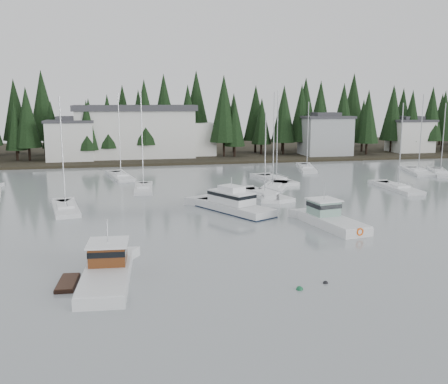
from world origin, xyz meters
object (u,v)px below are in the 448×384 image
Objects in this scene: house_east_a at (325,135)px; sailboat_10 at (307,169)px; house_east_b at (410,135)px; sailboat_6 at (398,189)px; runabout_1 at (270,201)px; sailboat_1 at (276,181)px; lobster_boat_teal at (330,220)px; sailboat_9 at (121,177)px; harbor_inn at (145,132)px; house_west at (71,139)px; cabin_cruiser_center at (233,206)px; sailboat_13 at (273,189)px; sailboat_7 at (265,196)px; sailboat_3 at (144,190)px; lobster_boat_brown at (105,274)px; sailboat_12 at (440,174)px; sailboat_5 at (66,210)px; sailboat_8 at (418,173)px.

sailboat_10 reaches higher than house_east_a.
house_east_b is 51.36m from sailboat_6.
sailboat_1 is at bearing -3.58° from runabout_1.
house_east_b is at bearing 5.19° from house_east_a.
lobster_boat_teal is 0.64× the size of sailboat_9.
sailboat_1 is 16.09m from runabout_1.
sailboat_10 is 1.79× the size of runabout_1.
house_east_b is at bearing -28.81° from runabout_1.
harbor_inn is 3.24× the size of lobster_boat_teal.
house_west is 55.18m from cabin_cruiser_center.
sailboat_10 is at bearing -12.66° from runabout_1.
house_west is 1.00× the size of house_east_b.
sailboat_13 is (-23.53, -36.99, -4.83)m from house_east_a.
sailboat_7 reaches higher than cabin_cruiser_center.
sailboat_10 is (30.02, 15.22, -0.03)m from sailboat_3.
house_east_a is 41.42m from sailboat_6.
sailboat_9 reaches higher than sailboat_13.
house_east_a is (54.00, -1.00, 0.25)m from house_west.
sailboat_10 is 22.00m from sailboat_13.
lobster_boat_brown is at bearing 160.54° from sailboat_10.
sailboat_3 reaches higher than sailboat_12.
lobster_boat_brown is at bearing 138.74° from sailboat_1.
sailboat_5 reaches higher than sailboat_7.
lobster_boat_teal is 41.60m from sailboat_9.
sailboat_9 is (-3.01, 12.20, -0.02)m from sailboat_3.
sailboat_13 is (-32.34, -8.30, 0.01)m from sailboat_12.
sailboat_6 is 0.90× the size of sailboat_8.
sailboat_9 reaches higher than sailboat_6.
sailboat_5 is 1.05× the size of sailboat_10.
sailboat_3 is (-41.39, -33.88, -4.81)m from house_east_a.
house_east_a is 1.11× the size of house_east_b.
sailboat_8 is 31.14m from sailboat_13.
sailboat_13 reaches higher than sailboat_5.
sailboat_3 is at bearing 80.00° from sailboat_6.
sailboat_7 reaches higher than runabout_1.
sailboat_6 reaches higher than sailboat_7.
sailboat_8 is 1.10× the size of sailboat_10.
house_east_a reaches higher than house_east_b.
sailboat_7 is at bearing -148.69° from sailboat_9.
sailboat_7 is at bearing 12.19° from runabout_1.
sailboat_7 is (24.55, 3.25, -0.02)m from sailboat_5.
sailboat_13 is (20.87, -15.31, 0.00)m from sailboat_9.
cabin_cruiser_center is 7.05m from runabout_1.
sailboat_8 reaches higher than lobster_boat_teal.
sailboat_1 is at bearing 55.26° from sailboat_6.
sailboat_6 is at bearing -49.94° from lobster_boat_brown.
sailboat_5 is 1.17× the size of sailboat_7.
house_east_a is at bearing -1.06° from house_west.
sailboat_1 is 7.30m from sailboat_13.
cabin_cruiser_center is (13.66, 19.62, 0.15)m from lobster_boat_brown.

